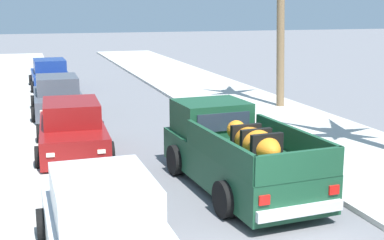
# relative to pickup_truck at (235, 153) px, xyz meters

# --- Properties ---
(sidewalk_left) EXTENTS (4.82, 60.00, 0.12)m
(sidewalk_left) POSITION_rel_pickup_truck_xyz_m (-5.46, 7.58, -0.75)
(sidewalk_left) COLOR beige
(sidewalk_left) RESTS_ON ground
(sidewalk_right) EXTENTS (4.82, 60.00, 0.12)m
(sidewalk_right) POSITION_rel_pickup_truck_xyz_m (4.14, 7.58, -0.75)
(sidewalk_right) COLOR beige
(sidewalk_right) RESTS_ON ground
(curb_left) EXTENTS (0.16, 60.00, 0.10)m
(curb_left) POSITION_rel_pickup_truck_xyz_m (-4.45, 7.58, -0.76)
(curb_left) COLOR silver
(curb_left) RESTS_ON ground
(curb_right) EXTENTS (0.16, 60.00, 0.10)m
(curb_right) POSITION_rel_pickup_truck_xyz_m (3.13, 7.58, -0.76)
(curb_right) COLOR silver
(curb_right) RESTS_ON ground
(pickup_truck) EXTENTS (2.45, 5.32, 1.80)m
(pickup_truck) POSITION_rel_pickup_truck_xyz_m (0.00, 0.00, 0.00)
(pickup_truck) COLOR #19472D
(pickup_truck) RESTS_ON ground
(car_left_near) EXTENTS (2.07, 4.28, 1.54)m
(car_left_near) POSITION_rel_pickup_truck_xyz_m (-3.47, -3.02, -0.10)
(car_left_near) COLOR silver
(car_left_near) RESTS_ON ground
(car_right_near) EXTENTS (2.06, 4.28, 1.54)m
(car_right_near) POSITION_rel_pickup_truck_xyz_m (-3.41, 9.69, -0.10)
(car_right_near) COLOR #474C56
(car_right_near) RESTS_ON ground
(car_left_mid) EXTENTS (2.09, 4.29, 1.54)m
(car_left_mid) POSITION_rel_pickup_truck_xyz_m (-3.36, 16.56, -0.10)
(car_left_mid) COLOR navy
(car_left_mid) RESTS_ON ground
(car_left_far) EXTENTS (2.16, 4.32, 1.54)m
(car_left_far) POSITION_rel_pickup_truck_xyz_m (-3.36, 3.99, -0.10)
(car_left_far) COLOR maroon
(car_left_far) RESTS_ON ground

